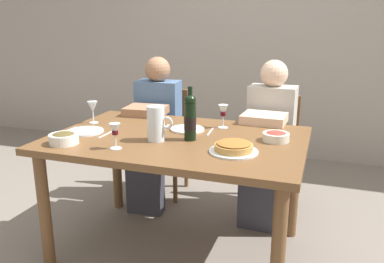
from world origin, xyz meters
TOP-DOWN VIEW (x-y plane):
  - ground_plane at (0.00, 0.00)m, footprint 8.00×8.00m
  - back_wall at (0.00, 2.14)m, footprint 8.00×0.10m
  - dining_table at (0.00, 0.00)m, footprint 1.50×1.00m
  - wine_bottle at (0.09, -0.03)m, footprint 0.07×0.07m
  - water_pitcher at (-0.09, -0.11)m, footprint 0.16×0.10m
  - baked_tart at (0.38, -0.18)m, footprint 0.26×0.26m
  - salad_bowl at (0.57, 0.10)m, footprint 0.15×0.15m
  - olive_bowl at (-0.55, -0.34)m, footprint 0.16×0.16m
  - wine_glass_left_diner at (-0.66, 0.13)m, footprint 0.07×0.07m
  - wine_glass_right_diner at (0.20, 0.29)m, footprint 0.06×0.06m
  - wine_glass_centre at (-0.23, -0.32)m, footprint 0.06×0.06m
  - dinner_plate_left_setting at (-0.58, -0.09)m, footprint 0.22×0.22m
  - dinner_plate_right_setting at (0.01, 0.16)m, footprint 0.21×0.21m
  - fork_left_setting at (-0.70, -0.09)m, footprint 0.02×0.16m
  - knife_left_setting at (-0.43, -0.09)m, footprint 0.01×0.18m
  - knife_right_setting at (0.16, 0.16)m, footprint 0.02×0.18m
  - spoon_right_setting at (-0.14, 0.16)m, footprint 0.04×0.16m
  - chair_left at (-0.46, 0.87)m, footprint 0.43×0.43m
  - diner_left at (-0.44, 0.63)m, footprint 0.36×0.52m
  - chair_right at (0.45, 0.91)m, footprint 0.42×0.42m
  - diner_right at (0.44, 0.67)m, footprint 0.35×0.52m

SIDE VIEW (x-z plane):
  - ground_plane at x=0.00m, z-range 0.00..0.00m
  - chair_left at x=-0.46m, z-range 0.06..0.93m
  - chair_right at x=0.45m, z-range 0.06..0.93m
  - diner_left at x=-0.44m, z-range 0.04..1.20m
  - diner_right at x=0.44m, z-range 0.04..1.20m
  - dining_table at x=0.00m, z-range 0.29..1.05m
  - fork_left_setting at x=-0.70m, z-range 0.76..0.76m
  - knife_left_setting at x=-0.43m, z-range 0.76..0.76m
  - knife_right_setting at x=0.16m, z-range 0.76..0.76m
  - spoon_right_setting at x=-0.14m, z-range 0.76..0.76m
  - dinner_plate_left_setting at x=-0.58m, z-range 0.76..0.77m
  - dinner_plate_right_setting at x=0.01m, z-range 0.76..0.77m
  - baked_tart at x=0.38m, z-range 0.76..0.82m
  - salad_bowl at x=0.57m, z-range 0.76..0.82m
  - olive_bowl at x=-0.55m, z-range 0.76..0.83m
  - water_pitcher at x=-0.09m, z-range 0.75..0.95m
  - wine_glass_centre at x=-0.23m, z-range 0.79..0.93m
  - wine_glass_left_diner at x=-0.66m, z-range 0.79..0.94m
  - wine_glass_right_diner at x=0.20m, z-range 0.79..0.94m
  - wine_bottle at x=0.09m, z-range 0.74..1.05m
  - back_wall at x=0.00m, z-range 0.00..2.80m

